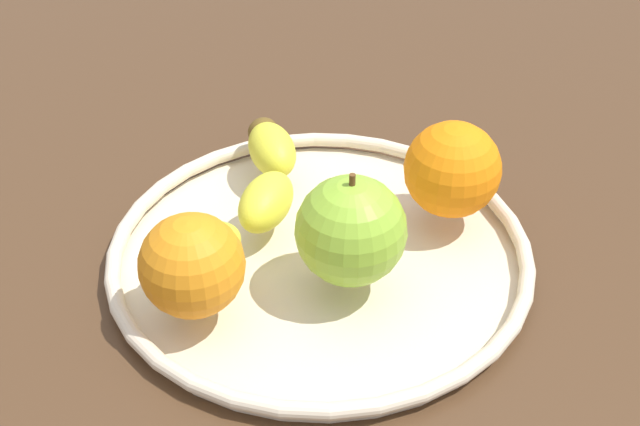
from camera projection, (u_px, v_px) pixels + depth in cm
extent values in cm
cube|color=#442D1A|center=(320.00, 282.00, 68.70)|extent=(137.90, 137.90, 4.00)
cylinder|color=beige|center=(320.00, 259.00, 67.29)|extent=(31.12, 31.12, 0.60)
torus|color=beige|center=(320.00, 250.00, 66.75)|extent=(32.42, 32.42, 1.20)
ellipsoid|color=yellow|center=(199.00, 249.00, 62.98)|extent=(7.19, 7.41, 3.77)
ellipsoid|color=yellow|center=(266.00, 202.00, 67.50)|extent=(7.16, 4.92, 3.77)
ellipsoid|color=yellow|center=(272.00, 150.00, 73.28)|extent=(7.57, 6.33, 3.77)
ellipsoid|color=brown|center=(263.00, 132.00, 75.52)|extent=(2.97, 3.26, 2.64)
sphere|color=#86B730|center=(351.00, 231.00, 61.32)|extent=(7.99, 7.99, 7.99)
cylinder|color=#593819|center=(352.00, 182.00, 58.76)|extent=(0.44, 0.44, 1.20)
sphere|color=orange|center=(452.00, 169.00, 67.62)|extent=(7.60, 7.60, 7.60)
sphere|color=orange|center=(192.00, 265.00, 58.90)|extent=(7.29, 7.29, 7.29)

